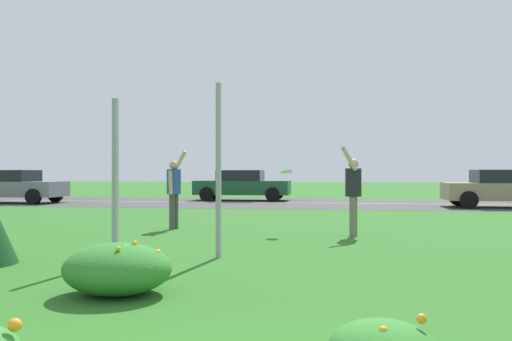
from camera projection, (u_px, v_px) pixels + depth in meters
ground_plane at (311, 230)px, 12.44m from camera, size 120.00×120.00×0.00m
highway_strip at (323, 203)px, 23.19m from camera, size 120.00×7.95×0.01m
highway_center_stripe at (323, 203)px, 23.19m from camera, size 120.00×0.16×0.00m
daylily_clump_mid_center at (117, 269)px, 5.92m from camera, size 1.21×1.09×0.60m
sign_post_near_path at (115, 180)px, 8.20m from camera, size 0.07×0.10×2.49m
sign_post_by_roadside at (219, 170)px, 8.49m from camera, size 0.07×0.10×2.78m
person_thrower_blue_shirt at (174, 188)px, 12.75m from camera, size 0.45×0.51×1.89m
person_catcher_dark_shirt at (353, 189)px, 11.33m from camera, size 0.44×0.51×1.91m
frisbee_white at (286, 172)px, 11.90m from camera, size 0.28×0.27×0.12m
car_gray_leftmost at (12, 186)px, 23.45m from camera, size 4.50×2.00×1.45m
car_dark_green_center_left at (242, 185)px, 25.54m from camera, size 4.50×2.00×1.45m
car_tan_center_right at (505, 188)px, 20.38m from camera, size 4.50×2.00×1.45m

